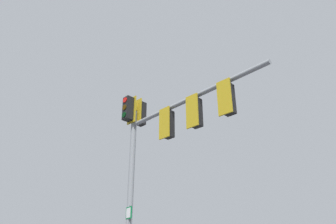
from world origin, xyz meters
name	(u,v)px	position (x,y,z in m)	size (l,w,h in m)	color
signal_mast_assembly	(159,139)	(0.74, 1.23, 5.29)	(5.68, 1.61, 7.28)	gray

